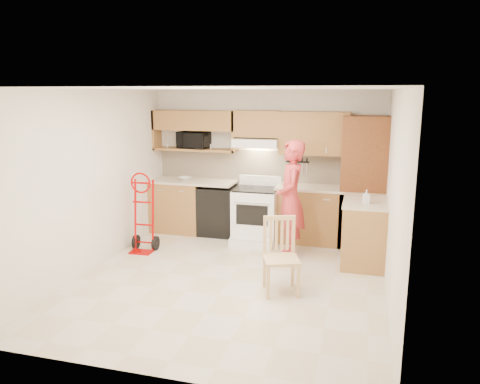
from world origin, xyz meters
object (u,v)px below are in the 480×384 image
at_px(person, 291,200).
at_px(hand_truck, 142,216).
at_px(range, 255,211).
at_px(dining_chair, 281,257).
at_px(microwave, 194,140).

height_order(person, hand_truck, person).
xyz_separation_m(range, hand_truck, (-1.60, -0.92, 0.03)).
bearing_deg(dining_chair, hand_truck, 138.57).
relative_size(person, hand_truck, 1.57).
bearing_deg(hand_truck, range, 27.65).
height_order(microwave, range, microwave).
xyz_separation_m(microwave, hand_truck, (-0.37, -1.33, -1.07)).
bearing_deg(range, hand_truck, -150.02).
height_order(microwave, dining_chair, microwave).
bearing_deg(range, microwave, 161.37).
bearing_deg(person, hand_truck, -94.09).
distance_m(person, dining_chair, 1.40).
bearing_deg(person, microwave, -130.34).
height_order(person, dining_chair, person).
height_order(microwave, hand_truck, microwave).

